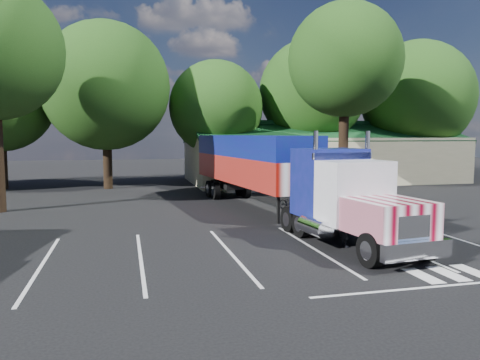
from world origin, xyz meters
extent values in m
plane|color=black|center=(0.00, 0.00, 0.00)|extent=(120.00, 120.00, 0.00)
cube|color=beige|center=(14.00, 18.00, 2.00)|extent=(24.00, 11.00, 4.00)
cube|color=#12411E|center=(14.00, 15.60, 4.50)|extent=(24.20, 6.25, 2.10)
cube|color=#12411E|center=(14.00, 20.40, 4.50)|extent=(24.20, 6.25, 2.10)
cube|color=beige|center=(6.00, 12.30, 1.40)|extent=(5.00, 2.50, 2.80)
cube|color=#12411E|center=(6.00, 11.00, 2.90)|extent=(5.40, 3.19, 0.80)
cylinder|color=black|center=(-13.00, 17.80, 2.00)|extent=(0.70, 0.70, 4.00)
cylinder|color=black|center=(-5.00, 16.20, 2.15)|extent=(0.70, 0.70, 4.30)
sphere|color=#1D4213|center=(-5.00, 16.20, 8.05)|extent=(10.00, 10.00, 10.00)
cylinder|color=black|center=(4.00, 17.50, 1.80)|extent=(0.70, 0.70, 3.60)
sphere|color=#1D4213|center=(4.00, 17.50, 6.60)|extent=(8.00, 8.00, 8.00)
cylinder|color=black|center=(13.00, 18.00, 2.25)|extent=(0.70, 0.70, 4.50)
sphere|color=#1D4213|center=(13.00, 18.00, 8.10)|extent=(9.60, 9.60, 9.60)
cylinder|color=black|center=(23.00, 16.80, 1.95)|extent=(0.70, 0.70, 3.90)
sphere|color=#1D4213|center=(23.00, 16.80, 7.80)|extent=(10.40, 10.40, 10.40)
cylinder|color=black|center=(11.50, 8.50, 3.25)|extent=(0.70, 0.70, 6.50)
sphere|color=#1D4213|center=(11.50, 8.50, 9.50)|extent=(8.00, 8.00, 8.00)
cube|color=black|center=(4.75, -5.70, 0.77)|extent=(1.84, 7.30, 0.26)
cube|color=white|center=(5.18, -9.54, 0.67)|extent=(2.59, 0.55, 0.57)
cube|color=white|center=(5.16, -9.34, 1.29)|extent=(1.24, 0.26, 0.93)
cube|color=white|center=(5.03, -8.16, 1.50)|extent=(2.64, 2.73, 1.19)
cube|color=silver|center=(4.80, -6.11, 2.12)|extent=(2.75, 1.93, 2.37)
cube|color=black|center=(4.87, -6.77, 2.63)|extent=(2.37, 0.35, 1.03)
cube|color=white|center=(4.70, -5.23, 3.46)|extent=(2.68, 0.40, 0.26)
cube|color=navy|center=(4.59, -4.26, 2.32)|extent=(2.80, 2.34, 2.79)
cylinder|color=white|center=(3.51, -5.32, 2.68)|extent=(0.21, 0.21, 3.51)
cylinder|color=white|center=(5.87, -5.05, 2.68)|extent=(0.21, 0.21, 3.51)
cylinder|color=white|center=(3.35, -5.75, 0.77)|extent=(0.86, 1.72, 0.68)
cylinder|color=white|center=(6.12, -5.44, 0.77)|extent=(0.86, 1.72, 0.68)
cube|color=white|center=(3.58, 4.66, 2.22)|extent=(4.15, 13.43, 1.55)
cube|color=navy|center=(3.58, 4.66, 3.61)|extent=(4.15, 13.43, 1.24)
cube|color=black|center=(3.10, 8.97, 0.88)|extent=(1.64, 3.73, 0.36)
cube|color=black|center=(3.49, -0.96, 0.72)|extent=(0.14, 0.14, 1.45)
cube|color=black|center=(4.93, -0.79, 0.72)|extent=(0.14, 0.14, 1.45)
cube|color=white|center=(2.83, 11.33, 0.46)|extent=(2.48, 0.40, 0.12)
cylinder|color=black|center=(4.01, -8.79, 0.57)|extent=(0.49, 1.17, 1.14)
cylinder|color=black|center=(6.16, -8.55, 0.57)|extent=(0.49, 1.17, 1.14)
cylinder|color=black|center=(3.48, -4.07, 0.57)|extent=(0.49, 1.17, 1.14)
cylinder|color=black|center=(5.63, -3.83, 0.57)|extent=(0.49, 1.17, 1.14)
cylinder|color=black|center=(3.35, -2.95, 0.57)|extent=(0.49, 1.17, 1.14)
cylinder|color=black|center=(5.50, -2.70, 0.57)|extent=(0.49, 1.17, 1.14)
cylinder|color=black|center=(2.11, 8.03, 0.57)|extent=(0.49, 1.17, 1.14)
cylinder|color=black|center=(4.27, 8.27, 0.57)|extent=(0.49, 1.17, 1.14)
cylinder|color=black|center=(1.97, 9.26, 0.57)|extent=(0.49, 1.17, 1.14)
cylinder|color=black|center=(4.13, 9.51, 0.57)|extent=(0.49, 1.17, 1.14)
imported|color=black|center=(4.50, -6.00, 0.92)|extent=(0.47, 0.69, 1.84)
imported|color=black|center=(5.50, 2.80, 0.42)|extent=(1.38, 1.64, 0.85)
imported|color=#B8BAC0|center=(6.51, 14.00, 0.72)|extent=(4.58, 2.36, 1.44)
camera|label=1|loc=(-3.64, -22.17, 4.31)|focal=35.00mm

